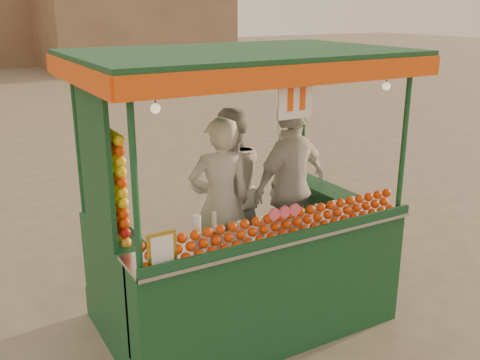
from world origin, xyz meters
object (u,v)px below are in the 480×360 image
vendor_middle (229,189)px  vendor_right (290,186)px  juice_cart (240,245)px  vendor_left (220,203)px

vendor_middle → vendor_right: bearing=157.4°
vendor_right → juice_cart: bearing=10.5°
vendor_left → vendor_right: 0.87m
juice_cart → vendor_middle: size_ratio=1.69×
juice_cart → vendor_middle: juice_cart is taller
vendor_left → vendor_right: vendor_right is taller
vendor_left → juice_cart: bearing=104.1°
juice_cart → vendor_left: 0.50m
vendor_middle → juice_cart: bearing=77.1°
juice_cart → vendor_right: juice_cart is taller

